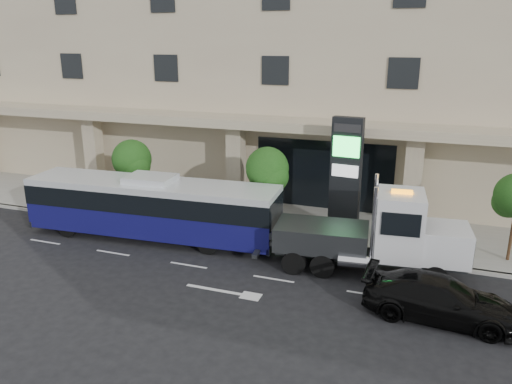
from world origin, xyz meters
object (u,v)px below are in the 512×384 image
black_sedan (440,299)px  city_bus (152,206)px  signage_pylon (345,177)px  tow_truck (378,236)px

black_sedan → city_bus: bearing=80.1°
city_bus → black_sedan: 14.16m
signage_pylon → city_bus: bearing=-154.8°
city_bus → signage_pylon: signage_pylon is taller
tow_truck → city_bus: bearing=172.9°
black_sedan → signage_pylon: (-4.67, 6.62, 2.41)m
city_bus → tow_truck: 11.18m
tow_truck → signage_pylon: bearing=114.6°
tow_truck → signage_pylon: signage_pylon is taller
tow_truck → black_sedan: size_ratio=1.70×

